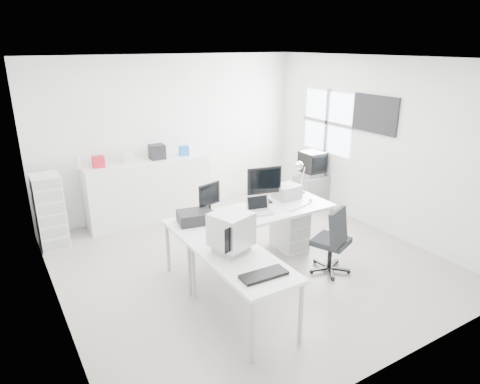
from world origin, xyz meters
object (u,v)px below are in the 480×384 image
main_desk (253,237)px  drawer_pedestal (290,230)px  side_desk (243,290)px  lcd_monitor_large (264,185)px  inkjet_printer (195,217)px  laser_printer (287,192)px  office_chair (331,238)px  crt_monitor (231,233)px  lcd_monitor_small (209,199)px  sideboard (149,190)px  tv_cabinet (311,191)px  laptop (260,207)px  filing_cabinet (50,211)px  crt_tv (312,164)px

main_desk → drawer_pedestal: bearing=4.1°
side_desk → lcd_monitor_large: 1.92m
inkjet_printer → laser_printer: size_ratio=1.19×
laser_printer → office_chair: (-0.02, -1.02, -0.36)m
main_desk → crt_monitor: bearing=-135.0°
side_desk → crt_monitor: bearing=90.0°
lcd_monitor_small → laser_printer: 1.31m
crt_monitor → sideboard: size_ratio=0.21×
crt_monitor → sideboard: 3.14m
drawer_pedestal → laser_printer: (0.05, 0.17, 0.55)m
laser_printer → tv_cabinet: (1.38, 1.04, -0.55)m
laptop → filing_cabinet: 3.22m
side_desk → crt_monitor: 0.65m
inkjet_printer → crt_tv: bearing=32.6°
office_chair → inkjet_printer: bearing=127.4°
main_desk → crt_tv: (2.13, 1.26, 0.46)m
lcd_monitor_small → main_desk: bearing=-40.2°
main_desk → crt_monitor: size_ratio=5.30×
lcd_monitor_small → sideboard: lcd_monitor_small is taller
side_desk → laser_printer: laser_printer is taller
drawer_pedestal → sideboard: (-1.42, 2.20, 0.24)m
drawer_pedestal → tv_cabinet: (1.43, 1.21, 0.01)m
lcd_monitor_small → office_chair: size_ratio=0.45×
main_desk → side_desk: 1.39m
laptop → office_chair: (0.68, -0.70, -0.36)m
office_chair → sideboard: sideboard is taller
filing_cabinet → laptop: bearing=-41.1°
sideboard → laser_printer: bearing=-54.2°
side_desk → laser_printer: 2.13m
inkjet_printer → sideboard: bearing=97.9°
main_desk → lcd_monitor_large: 0.78m
lcd_monitor_large → crt_tv: size_ratio=1.08×
laptop → crt_tv: crt_tv is taller
drawer_pedestal → tv_cabinet: size_ratio=0.98×
main_desk → laser_printer: (0.75, 0.22, 0.48)m
sideboard → main_desk: bearing=-72.4°
office_chair → crt_monitor: bearing=158.8°
lcd_monitor_large → side_desk: bearing=-119.5°
crt_tv → sideboard: (-2.85, 1.00, -0.30)m
side_desk → drawer_pedestal: (1.55, 1.15, -0.08)m
crt_tv → main_desk: bearing=-149.5°
crt_monitor → lcd_monitor_large: bearing=24.7°
tv_cabinet → office_chair: bearing=-124.2°
lcd_monitor_small → crt_tv: size_ratio=0.89×
main_desk → inkjet_printer: inkjet_printer is taller
main_desk → side_desk: size_ratio=1.71×
main_desk → laser_printer: laser_printer is taller
laptop → tv_cabinet: laptop is taller
crt_tv → filing_cabinet: filing_cabinet is taller
inkjet_printer → tv_cabinet: 3.24m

